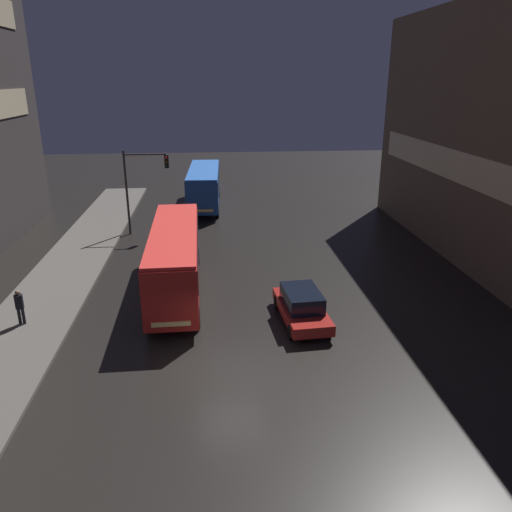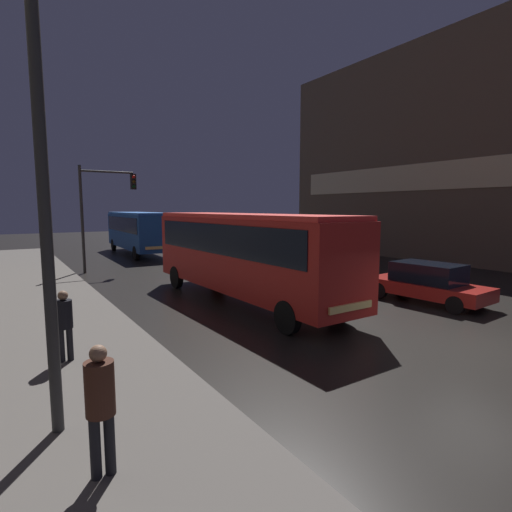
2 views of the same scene
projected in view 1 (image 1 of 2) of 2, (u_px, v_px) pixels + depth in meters
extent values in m
plane|color=black|center=(230.00, 372.00, 19.13)|extent=(120.00, 120.00, 0.00)
cube|color=#56514C|center=(61.00, 279.00, 27.70)|extent=(4.00, 48.00, 0.15)
cube|color=beige|center=(445.00, 162.00, 30.86)|extent=(0.24, 19.59, 1.80)
cube|color=#AD1E19|center=(175.00, 258.00, 25.65)|extent=(2.55, 11.02, 2.72)
cube|color=black|center=(175.00, 247.00, 25.44)|extent=(2.59, 10.14, 1.10)
cube|color=red|center=(174.00, 231.00, 25.16)|extent=(2.49, 10.80, 0.16)
cube|color=#F4CC72|center=(171.00, 324.00, 20.82)|extent=(1.64, 0.13, 0.20)
cylinder|color=black|center=(197.00, 317.00, 22.41)|extent=(0.27, 1.00, 1.00)
cylinder|color=black|center=(149.00, 320.00, 22.19)|extent=(0.27, 1.00, 1.00)
cylinder|color=black|center=(197.00, 256.00, 30.06)|extent=(0.27, 1.00, 1.00)
cylinder|color=black|center=(161.00, 258.00, 29.84)|extent=(0.27, 1.00, 1.00)
cube|color=#194793|center=(204.00, 186.00, 43.09)|extent=(2.86, 10.33, 2.59)
cube|color=black|center=(204.00, 179.00, 42.91)|extent=(2.89, 9.52, 1.10)
cube|color=blue|center=(204.00, 170.00, 42.63)|extent=(2.80, 10.13, 0.16)
cube|color=#F4CC72|center=(202.00, 211.00, 38.55)|extent=(1.77, 0.16, 0.20)
cylinder|color=black|center=(217.00, 211.00, 40.11)|extent=(0.28, 1.01, 1.00)
cylinder|color=black|center=(188.00, 212.00, 39.98)|extent=(0.28, 1.01, 1.00)
cylinder|color=black|center=(218.00, 192.00, 47.11)|extent=(0.28, 1.01, 1.00)
cylinder|color=black|center=(194.00, 192.00, 46.98)|extent=(0.28, 1.01, 1.00)
cube|color=maroon|center=(301.00, 310.00, 22.95)|extent=(2.15, 4.60, 0.50)
cube|color=black|center=(302.00, 298.00, 22.74)|extent=(1.73, 2.57, 0.74)
cylinder|color=black|center=(329.00, 329.00, 21.72)|extent=(0.25, 0.65, 0.64)
cylinder|color=black|center=(291.00, 332.00, 21.47)|extent=(0.25, 0.65, 0.64)
cylinder|color=black|center=(310.00, 300.00, 24.58)|extent=(0.25, 0.65, 0.64)
cylinder|color=black|center=(277.00, 302.00, 24.32)|extent=(0.25, 0.65, 0.64)
cylinder|color=black|center=(19.00, 316.00, 22.43)|extent=(0.14, 0.14, 0.78)
cylinder|color=black|center=(23.00, 316.00, 22.44)|extent=(0.14, 0.14, 0.78)
cylinder|color=black|center=(19.00, 302.00, 22.20)|extent=(0.44, 0.44, 0.65)
sphere|color=#8C664C|center=(17.00, 293.00, 22.05)|extent=(0.22, 0.22, 0.22)
cylinder|color=#2D2D2D|center=(127.00, 193.00, 35.03)|extent=(0.16, 0.16, 5.98)
cylinder|color=#2D2D2D|center=(145.00, 154.00, 34.25)|extent=(2.89, 0.12, 0.12)
cube|color=black|center=(167.00, 161.00, 34.55)|extent=(0.30, 0.24, 0.90)
sphere|color=red|center=(166.00, 158.00, 34.32)|extent=(0.18, 0.18, 0.18)
sphere|color=#3B2B07|center=(166.00, 162.00, 34.42)|extent=(0.18, 0.18, 0.18)
sphere|color=black|center=(167.00, 166.00, 34.51)|extent=(0.18, 0.18, 0.18)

